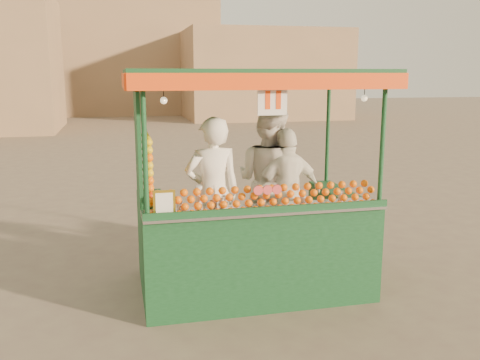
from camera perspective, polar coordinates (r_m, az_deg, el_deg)
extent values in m
plane|color=brown|center=(6.74, -0.03, -11.07)|extent=(90.00, 90.00, 0.00)
cube|color=#987656|center=(31.21, 2.52, 11.38)|extent=(9.00, 6.00, 5.00)
cube|color=#987656|center=(36.07, -14.45, 12.65)|extent=(14.00, 7.00, 7.00)
cube|color=#103B1B|center=(6.59, 1.19, -10.16)|extent=(2.65, 1.63, 0.31)
cylinder|color=black|center=(6.43, -6.90, -10.53)|extent=(0.37, 0.10, 0.37)
cylinder|color=black|center=(6.85, 8.75, -9.16)|extent=(0.37, 0.10, 0.37)
cube|color=#103B1B|center=(5.80, 2.85, -7.36)|extent=(2.65, 0.31, 0.82)
cube|color=#103B1B|center=(6.33, -9.43, -5.86)|extent=(0.31, 1.33, 0.82)
cube|color=#103B1B|center=(6.87, 10.55, -4.50)|extent=(0.31, 1.33, 0.82)
cube|color=#B2B2B7|center=(5.70, 2.81, -3.23)|extent=(2.65, 0.47, 0.03)
cylinder|color=#103B1B|center=(5.23, -10.30, 3.06)|extent=(0.05, 0.05, 1.43)
cylinder|color=#103B1B|center=(5.92, 15.21, 3.83)|extent=(0.05, 0.05, 1.43)
cylinder|color=#103B1B|center=(6.74, -11.00, 4.92)|extent=(0.05, 0.05, 1.43)
cylinder|color=#103B1B|center=(7.30, 9.53, 5.46)|extent=(0.05, 0.05, 1.43)
cube|color=#103B1B|center=(6.12, 1.29, 11.55)|extent=(2.86, 1.84, 0.08)
cube|color=#F4450D|center=(5.24, 3.83, 10.64)|extent=(2.86, 0.04, 0.16)
cube|color=#F4450D|center=(7.02, -0.62, 10.89)|extent=(2.86, 0.04, 0.16)
cube|color=#F4450D|center=(5.93, -12.44, 10.50)|extent=(0.04, 1.84, 0.16)
cube|color=#F4450D|center=(6.63, 13.54, 10.54)|extent=(0.04, 1.84, 0.16)
cylinder|color=#DE4346|center=(5.51, 3.01, -1.07)|extent=(0.10, 0.03, 0.10)
cube|color=gold|center=(5.34, -8.23, -2.60)|extent=(0.22, 0.02, 0.29)
cube|color=white|center=(5.32, 3.54, 8.68)|extent=(0.31, 0.02, 0.31)
sphere|color=#FFE5B2|center=(5.26, -8.29, 8.55)|extent=(0.07, 0.07, 0.07)
sphere|color=#FFE5B2|center=(5.85, 13.35, 8.65)|extent=(0.07, 0.07, 0.07)
imported|color=white|center=(6.14, -2.97, -1.50)|extent=(0.68, 0.47, 1.80)
imported|color=white|center=(6.69, 3.16, -0.10)|extent=(1.14, 1.15, 1.87)
imported|color=white|center=(6.56, 5.14, -1.43)|extent=(1.02, 0.58, 1.63)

